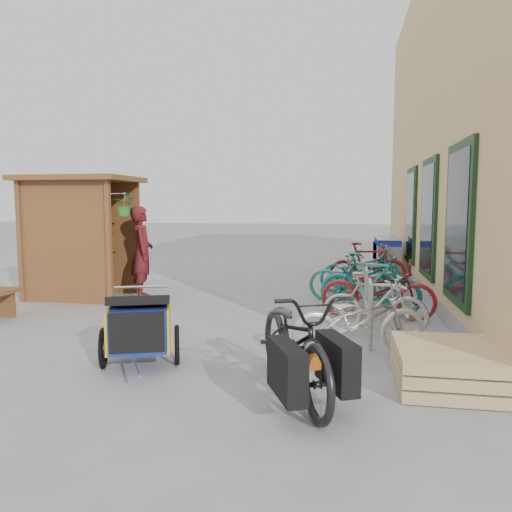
% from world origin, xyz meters
% --- Properties ---
extents(ground, '(80.00, 80.00, 0.00)m').
position_xyz_m(ground, '(0.00, 0.00, 0.00)').
color(ground, '#939396').
extents(kiosk, '(2.49, 1.65, 2.40)m').
position_xyz_m(kiosk, '(-3.28, 2.47, 1.55)').
color(kiosk, brown).
rests_on(kiosk, ground).
extents(bike_rack, '(0.05, 5.35, 0.86)m').
position_xyz_m(bike_rack, '(2.30, 2.40, 0.52)').
color(bike_rack, '#A5A8AD').
rests_on(bike_rack, ground).
extents(pallet_stack, '(1.00, 1.20, 0.40)m').
position_xyz_m(pallet_stack, '(3.00, -1.40, 0.21)').
color(pallet_stack, tan).
rests_on(pallet_stack, ground).
extents(shopping_carts, '(0.58, 2.29, 1.04)m').
position_xyz_m(shopping_carts, '(3.00, 6.51, 0.60)').
color(shopping_carts, silver).
rests_on(shopping_carts, ground).
extents(child_trailer, '(1.00, 1.54, 0.89)m').
position_xyz_m(child_trailer, '(-0.36, -1.32, 0.49)').
color(child_trailer, '#1C2E9A').
rests_on(child_trailer, ground).
extents(cargo_bike, '(1.47, 2.16, 1.08)m').
position_xyz_m(cargo_bike, '(1.50, -1.94, 0.53)').
color(cargo_bike, black).
rests_on(cargo_bike, ground).
extents(person_kiosk, '(0.64, 0.78, 1.82)m').
position_xyz_m(person_kiosk, '(-1.98, 2.60, 0.91)').
color(person_kiosk, maroon).
rests_on(person_kiosk, ground).
extents(bike_0, '(1.81, 1.13, 0.90)m').
position_xyz_m(bike_0, '(2.15, -0.52, 0.45)').
color(bike_0, beige).
rests_on(bike_0, ground).
extents(bike_1, '(1.53, 0.56, 0.90)m').
position_xyz_m(bike_1, '(2.39, 0.55, 0.45)').
color(bike_1, beige).
rests_on(bike_1, ground).
extents(bike_2, '(1.90, 0.88, 0.96)m').
position_xyz_m(bike_2, '(2.50, 1.56, 0.48)').
color(bike_2, maroon).
rests_on(bike_2, ground).
extents(bike_3, '(1.81, 0.96, 1.05)m').
position_xyz_m(bike_3, '(2.38, 1.91, 0.52)').
color(bike_3, '#1E7871').
rests_on(bike_3, ground).
extents(bike_4, '(1.88, 0.85, 0.95)m').
position_xyz_m(bike_4, '(2.19, 2.92, 0.48)').
color(bike_4, '#1E7871').
rests_on(bike_4, ground).
extents(bike_5, '(1.54, 0.82, 0.89)m').
position_xyz_m(bike_5, '(2.26, 3.15, 0.44)').
color(bike_5, '#A3A4A8').
rests_on(bike_5, ground).
extents(bike_6, '(1.91, 1.19, 0.95)m').
position_xyz_m(bike_6, '(2.30, 4.14, 0.47)').
color(bike_6, '#1E7871').
rests_on(bike_6, ground).
extents(bike_7, '(1.79, 0.83, 1.04)m').
position_xyz_m(bike_7, '(2.46, 4.31, 0.52)').
color(bike_7, maroon).
rests_on(bike_7, ground).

